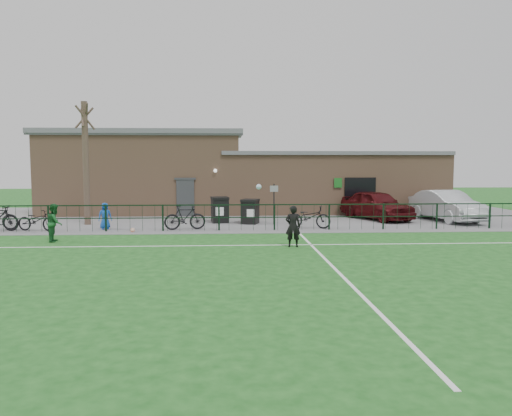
{
  "coord_description": "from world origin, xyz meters",
  "views": [
    {
      "loc": [
        -1.07,
        -14.29,
        3.08
      ],
      "look_at": [
        0.0,
        5.0,
        1.3
      ],
      "focal_mm": 35.0,
      "sensor_mm": 36.0,
      "label": 1
    }
  ],
  "objects": [
    {
      "name": "car_maroon",
      "position": [
        6.85,
        11.88,
        0.8
      ],
      "size": [
        3.5,
        4.94,
        1.56
      ],
      "primitive_type": "imported",
      "rotation": [
        0.0,
        0.0,
        0.4
      ],
      "color": "#460C0F",
      "rests_on": "paving_strip"
    },
    {
      "name": "bicycle_e",
      "position": [
        2.66,
        8.53,
        0.54
      ],
      "size": [
        2.11,
        1.25,
        1.05
      ],
      "primitive_type": "imported",
      "rotation": [
        0.0,
        0.0,
        1.27
      ],
      "color": "black",
      "rests_on": "paving_strip"
    },
    {
      "name": "pitch_line_touch",
      "position": [
        0.0,
        7.8,
        0.0
      ],
      "size": [
        28.0,
        0.1,
        0.01
      ],
      "primitive_type": "cube",
      "color": "white",
      "rests_on": "ground"
    },
    {
      "name": "bicycle_d",
      "position": [
        -3.05,
        8.33,
        0.58
      ],
      "size": [
        1.94,
        0.87,
        1.12
      ],
      "primitive_type": "imported",
      "rotation": [
        0.0,
        0.0,
        1.76
      ],
      "color": "black",
      "rests_on": "paving_strip"
    },
    {
      "name": "sign_post",
      "position": [
        1.17,
        10.08,
        1.02
      ],
      "size": [
        0.07,
        0.07,
        2.0
      ],
      "primitive_type": "cylinder",
      "rotation": [
        0.0,
        0.0,
        -0.25
      ],
      "color": "black",
      "rests_on": "paving_strip"
    },
    {
      "name": "bare_tree",
      "position": [
        -8.0,
        10.5,
        3.0
      ],
      "size": [
        0.3,
        0.3,
        6.0
      ],
      "primitive_type": "cylinder",
      "color": "#443329",
      "rests_on": "ground"
    },
    {
      "name": "spectator_child",
      "position": [
        -6.72,
        8.72,
        0.63
      ],
      "size": [
        0.69,
        0.56,
        1.21
      ],
      "primitive_type": "imported",
      "rotation": [
        0.0,
        0.0,
        0.34
      ],
      "color": "#124AAC",
      "rests_on": "paving_strip"
    },
    {
      "name": "goalkeeper_kick",
      "position": [
        1.23,
        3.64,
        0.8
      ],
      "size": [
        1.5,
        2.79,
        2.19
      ],
      "color": "black",
      "rests_on": "ground"
    },
    {
      "name": "paving_strip",
      "position": [
        0.0,
        13.5,
        0.01
      ],
      "size": [
        34.0,
        13.0,
        0.02
      ],
      "primitive_type": "cube",
      "color": "slate",
      "rests_on": "ground"
    },
    {
      "name": "clubhouse",
      "position": [
        -0.88,
        16.5,
        2.22
      ],
      "size": [
        24.25,
        5.4,
        4.96
      ],
      "color": "#A2795B",
      "rests_on": "ground"
    },
    {
      "name": "perimeter_fence",
      "position": [
        0.0,
        8.0,
        0.6
      ],
      "size": [
        28.0,
        0.1,
        1.2
      ],
      "primitive_type": "cube",
      "color": "black",
      "rests_on": "ground"
    },
    {
      "name": "wheelie_bin_right",
      "position": [
        0.01,
        10.4,
        0.59
      ],
      "size": [
        0.97,
        1.03,
        1.13
      ],
      "primitive_type": "cube",
      "rotation": [
        0.0,
        0.0,
        -0.3
      ],
      "color": "black",
      "rests_on": "paving_strip"
    },
    {
      "name": "bicycle_c",
      "position": [
        -9.62,
        8.31,
        0.5
      ],
      "size": [
        1.95,
        1.09,
        0.97
      ],
      "primitive_type": "imported",
      "rotation": [
        0.0,
        0.0,
        1.31
      ],
      "color": "black",
      "rests_on": "paving_strip"
    },
    {
      "name": "car_silver",
      "position": [
        10.31,
        11.06,
        0.82
      ],
      "size": [
        2.53,
        5.05,
        1.59
      ],
      "primitive_type": "imported",
      "rotation": [
        0.0,
        0.0,
        0.18
      ],
      "color": "#B6BABF",
      "rests_on": "paving_strip"
    },
    {
      "name": "ground",
      "position": [
        0.0,
        0.0,
        0.0
      ],
      "size": [
        90.0,
        90.0,
        0.0
      ],
      "primitive_type": "plane",
      "color": "#164E18",
      "rests_on": "ground"
    },
    {
      "name": "pitch_line_perp",
      "position": [
        2.0,
        0.0,
        0.0
      ],
      "size": [
        0.1,
        16.0,
        0.01
      ],
      "primitive_type": "cube",
      "color": "white",
      "rests_on": "ground"
    },
    {
      "name": "ball_ground",
      "position": [
        -5.27,
        7.66,
        0.1
      ],
      "size": [
        0.2,
        0.2,
        0.2
      ],
      "primitive_type": "sphere",
      "color": "silver",
      "rests_on": "ground"
    },
    {
      "name": "outfield_player",
      "position": [
        -7.81,
        5.33,
        0.74
      ],
      "size": [
        0.65,
        0.79,
        1.47
      ],
      "primitive_type": "imported",
      "rotation": [
        0.0,
        0.0,
        1.71
      ],
      "color": "#185425",
      "rests_on": "ground"
    },
    {
      "name": "wheelie_bin_left",
      "position": [
        -1.51,
        10.99,
        0.63
      ],
      "size": [
        0.94,
        1.03,
        1.21
      ],
      "primitive_type": "cube",
      "rotation": [
        0.0,
        0.0,
        0.16
      ],
      "color": "black",
      "rests_on": "paving_strip"
    },
    {
      "name": "pitch_line_mid",
      "position": [
        0.0,
        4.0,
        0.0
      ],
      "size": [
        28.0,
        0.1,
        0.01
      ],
      "primitive_type": "cube",
      "color": "white",
      "rests_on": "ground"
    }
  ]
}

